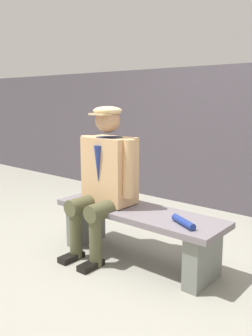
{
  "coord_description": "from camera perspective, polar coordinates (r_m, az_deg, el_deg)",
  "views": [
    {
      "loc": [
        -1.84,
        2.34,
        1.41
      ],
      "look_at": [
        0.13,
        0.0,
        0.81
      ],
      "focal_mm": 38.51,
      "sensor_mm": 36.0,
      "label": 1
    }
  ],
  "objects": [
    {
      "name": "seated_man",
      "position": [
        3.21,
        -3.33,
        -1.08
      ],
      "size": [
        0.62,
        0.64,
        1.34
      ],
      "color": "tan",
      "rests_on": "ground"
    },
    {
      "name": "rolled_magazine",
      "position": [
        2.77,
        9.08,
        -8.44
      ],
      "size": [
        0.26,
        0.17,
        0.05
      ],
      "primitive_type": "cylinder",
      "rotation": [
        0.0,
        1.57,
        -0.47
      ],
      "color": "navy",
      "rests_on": "bench"
    },
    {
      "name": "ground_plane",
      "position": [
        3.29,
        1.76,
        -14.3
      ],
      "size": [
        30.0,
        30.0,
        0.0
      ],
      "primitive_type": "plane",
      "color": "gray"
    },
    {
      "name": "stadium_wall",
      "position": [
        4.67,
        16.63,
        4.32
      ],
      "size": [
        12.0,
        0.24,
        1.8
      ],
      "primitive_type": "cube",
      "color": "#4E4851",
      "rests_on": "ground"
    },
    {
      "name": "bench",
      "position": [
        3.17,
        1.8,
        -9.16
      ],
      "size": [
        1.56,
        0.48,
        0.46
      ],
      "color": "slate",
      "rests_on": "ground"
    }
  ]
}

